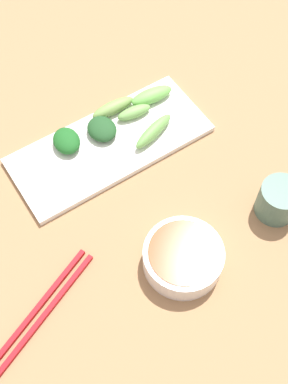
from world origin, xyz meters
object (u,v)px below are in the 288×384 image
object	(u,v)px
chopsticks	(42,311)
tea_cup	(278,200)
sauce_bowl	(183,257)
serving_plate	(111,144)

from	to	relation	value
chopsticks	tea_cup	world-z (taller)	tea_cup
chopsticks	tea_cup	distance (m)	0.43
sauce_bowl	serving_plate	distance (m)	0.27
sauce_bowl	chopsticks	xyz separation A→B (m)	(0.05, 0.23, -0.02)
sauce_bowl	tea_cup	bearing A→B (deg)	-91.98
tea_cup	serving_plate	bearing A→B (deg)	31.75
sauce_bowl	chopsticks	size ratio (longest dim) A/B	0.58
tea_cup	chopsticks	bearing A→B (deg)	81.88
sauce_bowl	chopsticks	bearing A→B (deg)	76.85
chopsticks	tea_cup	bearing A→B (deg)	-120.84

